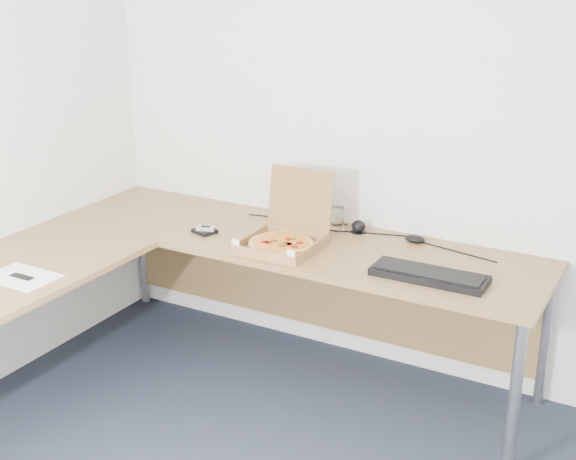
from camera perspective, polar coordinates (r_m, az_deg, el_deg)
The scene contains 11 objects.
room_shell at distance 2.24m, azimuth -5.87°, elevation -1.17°, with size 3.50×3.50×2.50m, color white, non-canonical shape.
desk at distance 3.62m, azimuth -7.55°, elevation -2.24°, with size 2.50×2.20×0.73m.
pizza_box at distance 3.65m, azimuth -0.38°, elevation -0.70°, with size 0.34×0.39×0.35m.
drinking_glass at distance 3.89m, azimuth 3.69°, elevation 0.85°, with size 0.07×0.07×0.12m, color silver.
keyboard at distance 3.36m, azimuth 10.41°, elevation -3.33°, with size 0.50×0.18×0.03m, color black.
mouse at distance 3.77m, azimuth 9.38°, elevation -0.66°, with size 0.10×0.07×0.04m, color black.
wallet at distance 3.87m, azimuth -6.18°, elevation -0.08°, with size 0.11×0.09×0.02m, color black.
phone at distance 3.86m, azimuth -6.11°, elevation 0.12°, with size 0.09×0.05×0.02m, color #B2B5BA.
paper_sheet at distance 3.53m, azimuth -19.12°, elevation -3.30°, with size 0.31×0.22×0.00m, color white.
dome_speaker at distance 3.87m, azimuth 5.24°, elevation 0.31°, with size 0.08×0.08×0.07m, color black.
cable_bundle at distance 3.87m, azimuth 5.48°, elevation -0.19°, with size 0.65×0.04×0.01m, color black, non-canonical shape.
Camera 1 is at (1.21, -1.71, 2.04)m, focal length 48.00 mm.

